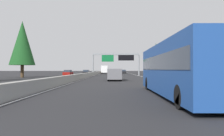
{
  "coord_description": "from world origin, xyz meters",
  "views": [
    {
      "loc": [
        -3.33,
        -5.24,
        1.61
      ],
      "look_at": [
        64.59,
        -4.7,
        2.05
      ],
      "focal_mm": 33.87,
      "sensor_mm": 36.0,
      "label": 1
    }
  ],
  "objects_px": {
    "sedan_mid_left": "(120,71)",
    "conifer_right_far": "(154,59)",
    "sedan_far_left": "(124,72)",
    "conifer_right_mid": "(156,55)",
    "box_truck_distant_a": "(105,69)",
    "conifer_right_near": "(204,49)",
    "conifer_left_near": "(22,43)",
    "minivan_near_right": "(115,74)",
    "oncoming_far": "(86,72)",
    "pickup_near_center": "(114,71)",
    "bus_mid_center": "(178,68)",
    "sedan_far_center": "(120,71)",
    "oncoming_near": "(68,73)",
    "sign_gantry_overhead": "(117,58)"
  },
  "relations": [
    {
      "from": "sedan_mid_left",
      "to": "conifer_right_far",
      "type": "relative_size",
      "value": 0.47
    },
    {
      "from": "sedan_far_left",
      "to": "conifer_right_mid",
      "type": "relative_size",
      "value": 0.41
    },
    {
      "from": "box_truck_distant_a",
      "to": "conifer_right_far",
      "type": "xyz_separation_m",
      "value": [
        1.76,
        -18.82,
        4.02
      ]
    },
    {
      "from": "conifer_right_near",
      "to": "conifer_left_near",
      "type": "relative_size",
      "value": 0.78
    },
    {
      "from": "minivan_near_right",
      "to": "oncoming_far",
      "type": "relative_size",
      "value": 1.14
    },
    {
      "from": "pickup_near_center",
      "to": "conifer_right_near",
      "type": "xyz_separation_m",
      "value": [
        -66.07,
        -16.13,
        4.44
      ]
    },
    {
      "from": "minivan_near_right",
      "to": "sedan_mid_left",
      "type": "height_order",
      "value": "minivan_near_right"
    },
    {
      "from": "bus_mid_center",
      "to": "conifer_right_mid",
      "type": "distance_m",
      "value": 61.46
    },
    {
      "from": "oncoming_far",
      "to": "conifer_right_mid",
      "type": "distance_m",
      "value": 25.53
    },
    {
      "from": "minivan_near_right",
      "to": "pickup_near_center",
      "type": "relative_size",
      "value": 0.89
    },
    {
      "from": "box_truck_distant_a",
      "to": "conifer_left_near",
      "type": "distance_m",
      "value": 40.29
    },
    {
      "from": "sedan_far_center",
      "to": "oncoming_far",
      "type": "bearing_deg",
      "value": 167.79
    },
    {
      "from": "sedan_far_left",
      "to": "sedan_far_center",
      "type": "height_order",
      "value": "same"
    },
    {
      "from": "oncoming_near",
      "to": "minivan_near_right",
      "type": "bearing_deg",
      "value": 26.91
    },
    {
      "from": "bus_mid_center",
      "to": "pickup_near_center",
      "type": "xyz_separation_m",
      "value": [
        91.57,
        3.61,
        -0.8
      ]
    },
    {
      "from": "conifer_right_near",
      "to": "conifer_left_near",
      "type": "distance_m",
      "value": 34.76
    },
    {
      "from": "sedan_mid_left",
      "to": "oncoming_near",
      "type": "distance_m",
      "value": 78.61
    },
    {
      "from": "conifer_right_far",
      "to": "bus_mid_center",
      "type": "bearing_deg",
      "value": 170.25
    },
    {
      "from": "pickup_near_center",
      "to": "conifer_right_mid",
      "type": "distance_m",
      "value": 34.87
    },
    {
      "from": "sign_gantry_overhead",
      "to": "box_truck_distant_a",
      "type": "bearing_deg",
      "value": 10.45
    },
    {
      "from": "sedan_mid_left",
      "to": "conifer_left_near",
      "type": "bearing_deg",
      "value": 165.95
    },
    {
      "from": "pickup_near_center",
      "to": "conifer_right_mid",
      "type": "xyz_separation_m",
      "value": [
        -31.25,
        -14.42,
        5.58
      ]
    },
    {
      "from": "pickup_near_center",
      "to": "conifer_right_mid",
      "type": "bearing_deg",
      "value": -155.23
    },
    {
      "from": "minivan_near_right",
      "to": "oncoming_far",
      "type": "distance_m",
      "value": 33.64
    },
    {
      "from": "sedan_far_left",
      "to": "box_truck_distant_a",
      "type": "height_order",
      "value": "box_truck_distant_a"
    },
    {
      "from": "box_truck_distant_a",
      "to": "sedan_far_center",
      "type": "height_order",
      "value": "box_truck_distant_a"
    },
    {
      "from": "sedan_far_center",
      "to": "conifer_left_near",
      "type": "relative_size",
      "value": 0.39
    },
    {
      "from": "oncoming_far",
      "to": "conifer_right_near",
      "type": "xyz_separation_m",
      "value": [
        -24.92,
        -24.52,
        4.67
      ]
    },
    {
      "from": "sedan_far_center",
      "to": "oncoming_near",
      "type": "bearing_deg",
      "value": 166.66
    },
    {
      "from": "box_truck_distant_a",
      "to": "sedan_far_center",
      "type": "bearing_deg",
      "value": -10.13
    },
    {
      "from": "sedan_far_center",
      "to": "minivan_near_right",
      "type": "bearing_deg",
      "value": 177.76
    },
    {
      "from": "conifer_right_far",
      "to": "box_truck_distant_a",
      "type": "bearing_deg",
      "value": 95.36
    },
    {
      "from": "bus_mid_center",
      "to": "conifer_left_near",
      "type": "relative_size",
      "value": 1.02
    },
    {
      "from": "box_truck_distant_a",
      "to": "sedan_mid_left",
      "type": "distance_m",
      "value": 52.13
    },
    {
      "from": "sign_gantry_overhead",
      "to": "oncoming_near",
      "type": "xyz_separation_m",
      "value": [
        -3.18,
        12.37,
        -4.08
      ]
    },
    {
      "from": "sign_gantry_overhead",
      "to": "sedan_far_center",
      "type": "xyz_separation_m",
      "value": [
        60.51,
        -2.73,
        -4.08
      ]
    },
    {
      "from": "sedan_far_center",
      "to": "conifer_right_near",
      "type": "distance_m",
      "value": 80.22
    },
    {
      "from": "oncoming_near",
      "to": "sign_gantry_overhead",
      "type": "bearing_deg",
      "value": 104.39
    },
    {
      "from": "bus_mid_center",
      "to": "minivan_near_right",
      "type": "xyz_separation_m",
      "value": [
        17.82,
        3.68,
        -0.77
      ]
    },
    {
      "from": "conifer_right_mid",
      "to": "pickup_near_center",
      "type": "bearing_deg",
      "value": 24.77
    },
    {
      "from": "sedan_far_center",
      "to": "conifer_left_near",
      "type": "distance_m",
      "value": 78.63
    },
    {
      "from": "bus_mid_center",
      "to": "oncoming_far",
      "type": "distance_m",
      "value": 51.83
    },
    {
      "from": "conifer_right_mid",
      "to": "conifer_left_near",
      "type": "height_order",
      "value": "conifer_left_near"
    },
    {
      "from": "minivan_near_right",
      "to": "sedan_mid_left",
      "type": "bearing_deg",
      "value": -2.21
    },
    {
      "from": "conifer_left_near",
      "to": "bus_mid_center",
      "type": "bearing_deg",
      "value": -143.04
    },
    {
      "from": "pickup_near_center",
      "to": "conifer_right_far",
      "type": "xyz_separation_m",
      "value": [
        -23.49,
        -15.31,
        4.71
      ]
    },
    {
      "from": "sedan_far_left",
      "to": "oncoming_near",
      "type": "distance_m",
      "value": 33.54
    },
    {
      "from": "minivan_near_right",
      "to": "conifer_right_near",
      "type": "bearing_deg",
      "value": -64.64
    },
    {
      "from": "sedan_far_left",
      "to": "conifer_right_mid",
      "type": "height_order",
      "value": "conifer_right_mid"
    },
    {
      "from": "sign_gantry_overhead",
      "to": "sedan_mid_left",
      "type": "height_order",
      "value": "sign_gantry_overhead"
    }
  ]
}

